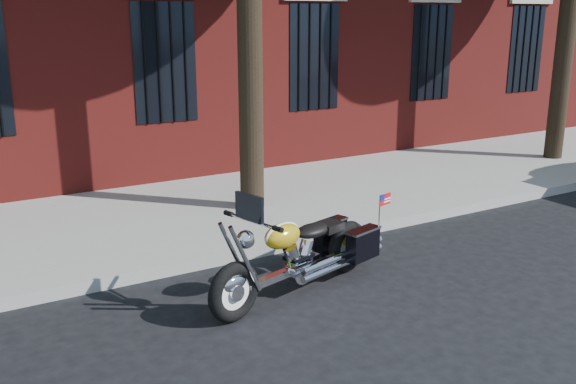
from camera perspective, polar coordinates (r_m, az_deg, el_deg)
ground at (r=7.30m, az=4.02°, el=-8.69°), size 120.00×120.00×0.00m
curb at (r=8.35m, az=-1.37°, el=-4.91°), size 40.00×0.16×0.15m
sidewalk at (r=9.95m, az=-6.69°, el=-1.64°), size 40.00×3.60×0.15m
motorcycle at (r=7.09m, az=1.45°, el=-5.60°), size 2.54×1.12×1.28m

